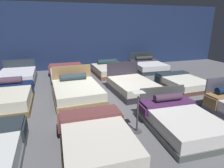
{
  "coord_description": "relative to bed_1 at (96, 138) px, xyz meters",
  "views": [
    {
      "loc": [
        -1.84,
        -6.23,
        2.5
      ],
      "look_at": [
        0.23,
        0.05,
        0.39
      ],
      "focal_mm": 30.88,
      "sensor_mm": 36.0,
      "label": 1
    }
  ],
  "objects": [
    {
      "name": "ground_plane",
      "position": [
        1.06,
        2.82,
        -0.22
      ],
      "size": [
        18.0,
        18.0,
        0.02
      ],
      "primitive_type": "cube",
      "color": "#5B5B60"
    },
    {
      "name": "bed_10",
      "position": [
        2.14,
        5.6,
        0.01
      ],
      "size": [
        1.71,
        2.0,
        0.66
      ],
      "rotation": [
        0.0,
        0.0,
        0.03
      ],
      "color": "brown",
      "rests_on": "ground_plane"
    },
    {
      "name": "bed_7",
      "position": [
        4.27,
        2.78,
        -0.02
      ],
      "size": [
        1.52,
        1.96,
        0.44
      ],
      "rotation": [
        0.0,
        0.0,
        0.02
      ],
      "color": "brown",
      "rests_on": "ground_plane"
    },
    {
      "name": "bed_11",
      "position": [
        4.3,
        5.75,
        0.03
      ],
      "size": [
        1.69,
        1.99,
        0.87
      ],
      "rotation": [
        0.0,
        0.0,
        -0.04
      ],
      "color": "#263236",
      "rests_on": "ground_plane"
    },
    {
      "name": "bed_9",
      "position": [
        -0.02,
        5.67,
        0.02
      ],
      "size": [
        1.66,
        2.14,
        0.53
      ],
      "rotation": [
        0.0,
        0.0,
        -0.0
      ],
      "color": "#342D2D",
      "rests_on": "ground_plane"
    },
    {
      "name": "bed_4",
      "position": [
        -2.14,
        2.87,
        0.05
      ],
      "size": [
        1.49,
        2.03,
        0.79
      ],
      "rotation": [
        0.0,
        0.0,
        -0.02
      ],
      "color": "brown",
      "rests_on": "ground_plane"
    },
    {
      "name": "showroom_back_wall",
      "position": [
        1.06,
        7.51,
        1.54
      ],
      "size": [
        18.0,
        0.06,
        3.5
      ],
      "primitive_type": "cube",
      "color": "navy",
      "rests_on": "ground_plane"
    },
    {
      "name": "price_sign",
      "position": [
        1.06,
        0.27,
        0.18
      ],
      "size": [
        0.28,
        0.24,
        1.01
      ],
      "color": "#3F3F44",
      "rests_on": "ground_plane"
    },
    {
      "name": "bed_6",
      "position": [
        2.08,
        2.82,
        0.02
      ],
      "size": [
        1.52,
        2.04,
        1.0
      ],
      "rotation": [
        0.0,
        0.0,
        0.05
      ],
      "color": "#2D2934",
      "rests_on": "ground_plane"
    },
    {
      "name": "bed_5",
      "position": [
        0.03,
        2.92,
        0.03
      ],
      "size": [
        1.62,
        2.16,
        0.95
      ],
      "rotation": [
        0.0,
        0.0,
        0.03
      ],
      "color": "#97764C",
      "rests_on": "ground_plane"
    },
    {
      "name": "bed_8",
      "position": [
        -2.18,
        5.68,
        0.02
      ],
      "size": [
        1.54,
        2.04,
        0.82
      ],
      "rotation": [
        0.0,
        0.0,
        -0.02
      ],
      "color": "#273039",
      "rests_on": "ground_plane"
    },
    {
      "name": "bed_2",
      "position": [
        2.09,
        0.05,
        0.03
      ],
      "size": [
        1.56,
        2.08,
        0.81
      ],
      "rotation": [
        0.0,
        0.0,
        -0.05
      ],
      "color": "#515854",
      "rests_on": "ground_plane"
    },
    {
      "name": "bed_1",
      "position": [
        0.0,
        0.0,
        0.0
      ],
      "size": [
        1.55,
        2.14,
        0.48
      ],
      "rotation": [
        0.0,
        0.0,
        -0.03
      ],
      "color": "brown",
      "rests_on": "ground_plane"
    }
  ]
}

